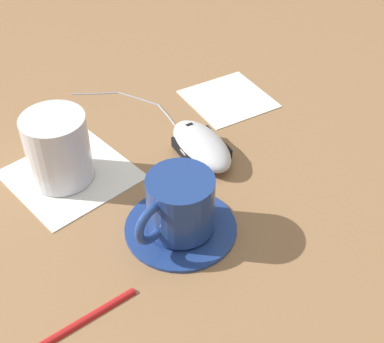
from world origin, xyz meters
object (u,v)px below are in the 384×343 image
at_px(coffee_cup, 178,205).
at_px(drinking_glass, 58,148).
at_px(saucer, 181,226).
at_px(pen, 69,327).
at_px(computer_mouse, 201,146).

height_order(coffee_cup, drinking_glass, drinking_glass).
relative_size(saucer, coffee_cup, 1.27).
bearing_deg(pen, coffee_cup, -63.21).
bearing_deg(pen, computer_mouse, -50.61).
relative_size(coffee_cup, computer_mouse, 0.84).
distance_m(coffee_cup, computer_mouse, 0.15).
distance_m(computer_mouse, drinking_glass, 0.19).
bearing_deg(computer_mouse, coffee_cup, 144.24).
distance_m(drinking_glass, pen, 0.24).
bearing_deg(coffee_cup, computer_mouse, -35.76).
bearing_deg(pen, saucer, -63.11).
bearing_deg(saucer, pen, 116.89).
bearing_deg(coffee_cup, saucer, -59.67).
distance_m(saucer, pen, 0.17).
height_order(computer_mouse, pen, computer_mouse).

